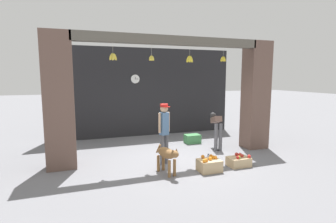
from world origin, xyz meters
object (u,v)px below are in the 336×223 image
(water_bottle, at_px, (208,159))
(wall_clock, at_px, (135,79))
(shopkeeper, at_px, (164,129))
(fruit_crate_oranges, at_px, (209,165))
(fruit_crate_apples, at_px, (239,161))
(worker_stooping, at_px, (216,126))
(produce_box_green, at_px, (192,139))
(dog, at_px, (167,155))

(water_bottle, bearing_deg, wall_clock, 105.89)
(shopkeeper, xyz_separation_m, fruit_crate_oranges, (0.85, -0.88, -0.76))
(shopkeeper, height_order, fruit_crate_apples, shopkeeper)
(worker_stooping, bearing_deg, water_bottle, -112.71)
(water_bottle, relative_size, wall_clock, 0.77)
(water_bottle, bearing_deg, fruit_crate_oranges, -115.43)
(water_bottle, bearing_deg, produce_box_green, 76.23)
(fruit_crate_oranges, distance_m, wall_clock, 4.83)
(shopkeeper, xyz_separation_m, worker_stooping, (2.01, 0.83, -0.18))
(worker_stooping, bearing_deg, shopkeeper, -143.23)
(water_bottle, distance_m, wall_clock, 4.46)
(dog, xyz_separation_m, shopkeeper, (0.17, 0.72, 0.46))
(shopkeeper, relative_size, fruit_crate_apples, 2.89)
(shopkeeper, distance_m, fruit_crate_oranges, 1.45)
(dog, relative_size, fruit_crate_apples, 1.61)
(produce_box_green, bearing_deg, water_bottle, -103.77)
(dog, xyz_separation_m, wall_clock, (0.17, 4.13, 1.72))
(wall_clock, bearing_deg, worker_stooping, -52.12)
(fruit_crate_oranges, bearing_deg, water_bottle, 64.57)
(produce_box_green, bearing_deg, dog, -125.88)
(worker_stooping, xyz_separation_m, fruit_crate_apples, (-0.27, -1.64, -0.61))
(worker_stooping, relative_size, wall_clock, 3.19)
(produce_box_green, bearing_deg, shopkeeper, -132.84)
(fruit_crate_apples, relative_size, water_bottle, 2.04)
(worker_stooping, height_order, produce_box_green, worker_stooping)
(worker_stooping, bearing_deg, dog, -130.20)
(dog, distance_m, water_bottle, 1.34)
(worker_stooping, xyz_separation_m, produce_box_green, (-0.40, 0.90, -0.59))
(water_bottle, bearing_deg, shopkeeper, 159.95)
(fruit_crate_oranges, xyz_separation_m, wall_clock, (-0.85, 4.29, 2.03))
(dog, distance_m, shopkeeper, 0.87)
(water_bottle, bearing_deg, dog, -165.42)
(worker_stooping, bearing_deg, wall_clock, 142.26)
(dog, relative_size, fruit_crate_oranges, 1.66)
(worker_stooping, relative_size, fruit_crate_oranges, 2.09)
(fruit_crate_apples, bearing_deg, water_bottle, 147.62)
(fruit_crate_oranges, xyz_separation_m, water_bottle, (0.23, 0.49, -0.03))
(dog, distance_m, worker_stooping, 2.69)
(dog, bearing_deg, fruit_crate_apples, 72.07)
(worker_stooping, bearing_deg, fruit_crate_apples, -85.00)
(produce_box_green, height_order, wall_clock, wall_clock)
(worker_stooping, distance_m, produce_box_green, 1.15)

